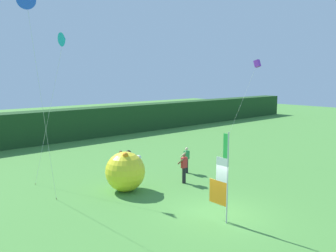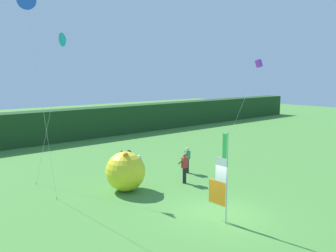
{
  "view_description": "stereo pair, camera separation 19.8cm",
  "coord_description": "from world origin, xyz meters",
  "px_view_note": "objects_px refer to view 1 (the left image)",
  "views": [
    {
      "loc": [
        -11.86,
        -9.9,
        6.33
      ],
      "look_at": [
        -0.13,
        3.36,
        3.78
      ],
      "focal_mm": 37.12,
      "sensor_mm": 36.0,
      "label": 1
    },
    {
      "loc": [
        -11.71,
        -10.03,
        6.33
      ],
      "look_at": [
        -0.13,
        3.36,
        3.78
      ],
      "focal_mm": 37.12,
      "sensor_mm": 36.0,
      "label": 2
    }
  ],
  "objects_px": {
    "inflatable_balloon": "(125,171)",
    "person_near_banner": "(184,167)",
    "person_far_left": "(186,159)",
    "person_mid_field": "(121,162)",
    "kite_blue_delta_2": "(26,1)",
    "kite_cyan_delta_1": "(63,40)",
    "kite_purple_box_0": "(257,64)",
    "banner_flag": "(222,179)"
  },
  "relations": [
    {
      "from": "person_far_left",
      "to": "kite_blue_delta_2",
      "type": "height_order",
      "value": "kite_blue_delta_2"
    },
    {
      "from": "person_far_left",
      "to": "banner_flag",
      "type": "bearing_deg",
      "value": -123.15
    },
    {
      "from": "inflatable_balloon",
      "to": "kite_cyan_delta_1",
      "type": "height_order",
      "value": "kite_cyan_delta_1"
    },
    {
      "from": "person_mid_field",
      "to": "kite_cyan_delta_1",
      "type": "bearing_deg",
      "value": 161.52
    },
    {
      "from": "person_far_left",
      "to": "kite_cyan_delta_1",
      "type": "relative_size",
      "value": 0.19
    },
    {
      "from": "inflatable_balloon",
      "to": "person_near_banner",
      "type": "bearing_deg",
      "value": -18.41
    },
    {
      "from": "inflatable_balloon",
      "to": "kite_blue_delta_2",
      "type": "distance_m",
      "value": 9.78
    },
    {
      "from": "banner_flag",
      "to": "person_near_banner",
      "type": "height_order",
      "value": "banner_flag"
    },
    {
      "from": "person_near_banner",
      "to": "kite_blue_delta_2",
      "type": "height_order",
      "value": "kite_blue_delta_2"
    },
    {
      "from": "inflatable_balloon",
      "to": "kite_purple_box_0",
      "type": "height_order",
      "value": "kite_purple_box_0"
    },
    {
      "from": "person_near_banner",
      "to": "kite_purple_box_0",
      "type": "distance_m",
      "value": 11.07
    },
    {
      "from": "person_near_banner",
      "to": "person_far_left",
      "type": "distance_m",
      "value": 2.24
    },
    {
      "from": "kite_purple_box_0",
      "to": "kite_blue_delta_2",
      "type": "bearing_deg",
      "value": 176.69
    },
    {
      "from": "person_near_banner",
      "to": "person_mid_field",
      "type": "relative_size",
      "value": 1.1
    },
    {
      "from": "banner_flag",
      "to": "kite_purple_box_0",
      "type": "height_order",
      "value": "kite_purple_box_0"
    },
    {
      "from": "person_far_left",
      "to": "kite_purple_box_0",
      "type": "bearing_deg",
      "value": -1.12
    },
    {
      "from": "kite_purple_box_0",
      "to": "person_mid_field",
      "type": "bearing_deg",
      "value": 166.89
    },
    {
      "from": "kite_purple_box_0",
      "to": "person_near_banner",
      "type": "bearing_deg",
      "value": -171.54
    },
    {
      "from": "person_near_banner",
      "to": "person_far_left",
      "type": "relative_size",
      "value": 1.05
    },
    {
      "from": "inflatable_balloon",
      "to": "kite_blue_delta_2",
      "type": "bearing_deg",
      "value": 165.12
    },
    {
      "from": "banner_flag",
      "to": "person_near_banner",
      "type": "bearing_deg",
      "value": 62.79
    },
    {
      "from": "inflatable_balloon",
      "to": "kite_purple_box_0",
      "type": "bearing_deg",
      "value": 0.95
    },
    {
      "from": "person_far_left",
      "to": "inflatable_balloon",
      "type": "bearing_deg",
      "value": -176.06
    },
    {
      "from": "banner_flag",
      "to": "kite_cyan_delta_1",
      "type": "height_order",
      "value": "kite_cyan_delta_1"
    },
    {
      "from": "inflatable_balloon",
      "to": "kite_cyan_delta_1",
      "type": "bearing_deg",
      "value": 112.2
    },
    {
      "from": "person_near_banner",
      "to": "person_mid_field",
      "type": "height_order",
      "value": "person_near_banner"
    },
    {
      "from": "person_mid_field",
      "to": "kite_purple_box_0",
      "type": "height_order",
      "value": "kite_purple_box_0"
    },
    {
      "from": "banner_flag",
      "to": "inflatable_balloon",
      "type": "xyz_separation_m",
      "value": [
        -0.83,
        6.16,
        -0.81
      ]
    },
    {
      "from": "person_near_banner",
      "to": "person_far_left",
      "type": "height_order",
      "value": "person_near_banner"
    },
    {
      "from": "person_mid_field",
      "to": "inflatable_balloon",
      "type": "distance_m",
      "value": 3.16
    },
    {
      "from": "person_near_banner",
      "to": "banner_flag",
      "type": "bearing_deg",
      "value": -117.21
    },
    {
      "from": "kite_blue_delta_2",
      "to": "kite_purple_box_0",
      "type": "bearing_deg",
      "value": -3.31
    },
    {
      "from": "kite_purple_box_0",
      "to": "kite_blue_delta_2",
      "type": "distance_m",
      "value": 17.12
    },
    {
      "from": "banner_flag",
      "to": "person_near_banner",
      "type": "relative_size",
      "value": 2.24
    },
    {
      "from": "person_far_left",
      "to": "kite_blue_delta_2",
      "type": "xyz_separation_m",
      "value": [
        -9.55,
        0.84,
        8.82
      ]
    },
    {
      "from": "person_mid_field",
      "to": "kite_cyan_delta_1",
      "type": "xyz_separation_m",
      "value": [
        -3.08,
        1.03,
        7.52
      ]
    },
    {
      "from": "inflatable_balloon",
      "to": "kite_cyan_delta_1",
      "type": "distance_m",
      "value": 8.34
    },
    {
      "from": "person_near_banner",
      "to": "kite_purple_box_0",
      "type": "relative_size",
      "value": 0.24
    },
    {
      "from": "kite_purple_box_0",
      "to": "person_far_left",
      "type": "bearing_deg",
      "value": 178.88
    },
    {
      "from": "kite_cyan_delta_1",
      "to": "person_mid_field",
      "type": "bearing_deg",
      "value": -18.48
    },
    {
      "from": "inflatable_balloon",
      "to": "person_far_left",
      "type": "bearing_deg",
      "value": 3.94
    },
    {
      "from": "person_mid_field",
      "to": "kite_purple_box_0",
      "type": "distance_m",
      "value": 12.87
    }
  ]
}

